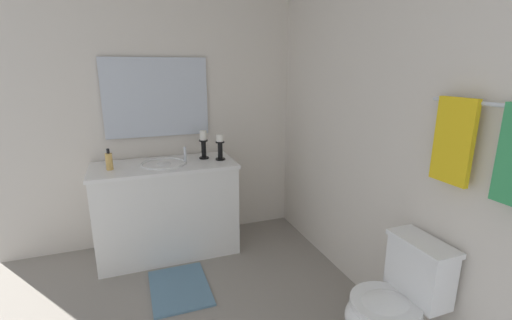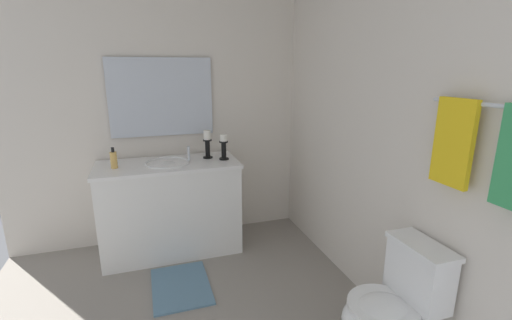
{
  "view_description": "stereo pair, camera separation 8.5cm",
  "coord_description": "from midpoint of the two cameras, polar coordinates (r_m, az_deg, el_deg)",
  "views": [
    {
      "loc": [
        2.1,
        -0.21,
        1.68
      ],
      "look_at": [
        -0.02,
        0.57,
        1.08
      ],
      "focal_mm": 24.38,
      "sensor_mm": 36.0,
      "label": 1
    },
    {
      "loc": [
        2.12,
        -0.13,
        1.68
      ],
      "look_at": [
        -0.02,
        0.57,
        1.08
      ],
      "focal_mm": 24.38,
      "sensor_mm": 36.0,
      "label": 2
    }
  ],
  "objects": [
    {
      "name": "towel_near_vanity",
      "position": [
        2.0,
        28.61,
        2.72
      ],
      "size": [
        0.22,
        0.03,
        0.44
      ],
      "primitive_type": "cube",
      "color": "yellow",
      "rests_on": "towel_bar"
    },
    {
      "name": "bath_mat",
      "position": [
        2.97,
        -13.26,
        -19.73
      ],
      "size": [
        0.6,
        0.44,
        0.02
      ],
      "primitive_type": "cube",
      "color": "slate",
      "rests_on": "ground"
    },
    {
      "name": "candle_holder_tall",
      "position": [
        3.2,
        -6.67,
        2.15
      ],
      "size": [
        0.09,
        0.09,
        0.23
      ],
      "color": "black",
      "rests_on": "vanity_cabinet"
    },
    {
      "name": "towel_bar",
      "position": [
        1.88,
        33.55,
        7.57
      ],
      "size": [
        0.67,
        0.02,
        0.02
      ],
      "primitive_type": "cylinder",
      "rotation": [
        0.0,
        1.57,
        0.0
      ],
      "color": "silver"
    },
    {
      "name": "mirror",
      "position": [
        3.37,
        -16.72,
        9.76
      ],
      "size": [
        0.02,
        0.94,
        0.71
      ],
      "primitive_type": "cube",
      "color": "silver"
    },
    {
      "name": "wall_back",
      "position": [
        2.67,
        16.12,
        4.56
      ],
      "size": [
        2.57,
        0.04,
        2.45
      ],
      "primitive_type": "cube",
      "color": "silver",
      "rests_on": "ground"
    },
    {
      "name": "floor",
      "position": [
        2.71,
        -13.31,
        -24.09
      ],
      "size": [
        2.57,
        2.79,
        0.02
      ],
      "primitive_type": "cube",
      "color": "gray",
      "rests_on": "ground"
    },
    {
      "name": "sink_basin",
      "position": [
        3.2,
        -15.55,
        -1.28
      ],
      "size": [
        0.4,
        0.4,
        0.24
      ],
      "color": "white",
      "rests_on": "vanity_cabinet"
    },
    {
      "name": "candle_holder_short",
      "position": [
        3.27,
        -9.35,
        2.62
      ],
      "size": [
        0.09,
        0.09,
        0.26
      ],
      "color": "black",
      "rests_on": "vanity_cabinet"
    },
    {
      "name": "soap_bottle",
      "position": [
        3.14,
        -23.68,
        -0.16
      ],
      "size": [
        0.06,
        0.06,
        0.18
      ],
      "color": "#E5B259",
      "rests_on": "vanity_cabinet"
    },
    {
      "name": "wall_left",
      "position": [
        3.43,
        -17.33,
        6.67
      ],
      "size": [
        0.04,
        2.79,
        2.45
      ],
      "primitive_type": "cube",
      "color": "silver",
      "rests_on": "ground"
    },
    {
      "name": "vanity_cabinet",
      "position": [
        3.32,
        -15.1,
        -7.71
      ],
      "size": [
        0.58,
        1.25,
        0.85
      ],
      "color": "white",
      "rests_on": "ground"
    },
    {
      "name": "toilet",
      "position": [
        2.27,
        20.68,
        -21.54
      ],
      "size": [
        0.39,
        0.54,
        0.75
      ],
      "color": "white",
      "rests_on": "ground"
    }
  ]
}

